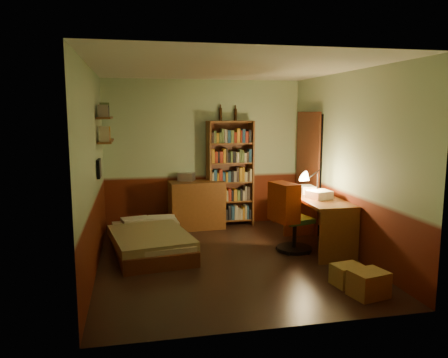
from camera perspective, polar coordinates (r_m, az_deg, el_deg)
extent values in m
cube|color=black|center=(6.17, 0.48, -10.58)|extent=(3.50, 4.00, 0.02)
cube|color=silver|center=(5.86, 0.52, 14.39)|extent=(3.50, 4.00, 0.02)
cube|color=#9FBA93|center=(7.84, -2.65, 3.35)|extent=(3.50, 0.02, 2.60)
cube|color=#9FBA93|center=(5.76, -16.86, 1.06)|extent=(0.02, 4.00, 2.60)
cube|color=#9FBA93|center=(6.48, 15.90, 1.90)|extent=(0.02, 4.00, 2.60)
cube|color=#9FBA93|center=(3.96, 6.74, -1.97)|extent=(3.50, 0.02, 2.60)
cube|color=black|center=(7.67, 11.04, 0.82)|extent=(0.06, 0.90, 2.00)
cube|color=#492011|center=(7.65, 10.80, 0.81)|extent=(0.02, 0.98, 2.08)
cube|color=olive|center=(6.56, -9.65, -6.96)|extent=(1.21, 1.94, 0.54)
cube|color=brown|center=(7.71, -3.59, -3.39)|extent=(0.97, 0.54, 0.84)
cube|color=#B2B2B7|center=(7.72, -4.93, 0.32)|extent=(0.33, 0.30, 0.14)
cube|color=brown|center=(7.81, 0.80, 0.69)|extent=(0.83, 0.35, 1.88)
cylinder|color=black|center=(7.81, -0.47, 8.45)|extent=(0.07, 0.07, 0.22)
cylinder|color=black|center=(7.86, 1.50, 8.40)|extent=(0.07, 0.07, 0.21)
cube|color=brown|center=(6.73, 12.15, -5.65)|extent=(0.61, 1.44, 0.77)
cube|color=silver|center=(6.56, 12.07, -2.04)|extent=(0.29, 0.34, 0.12)
cone|color=black|center=(6.70, 12.12, 0.07)|extent=(0.21, 0.21, 0.55)
cube|color=#2C5F2C|center=(6.52, 9.24, -5.46)|extent=(0.53, 0.49, 0.90)
cube|color=#9F330E|center=(6.12, 8.26, 0.61)|extent=(0.39, 0.53, 0.56)
cube|color=brown|center=(6.82, -15.18, 4.79)|extent=(0.20, 0.90, 0.03)
cube|color=brown|center=(6.81, -15.30, 7.73)|extent=(0.20, 0.90, 0.03)
cube|color=black|center=(6.36, -16.03, 1.32)|extent=(0.04, 0.32, 0.26)
cube|color=olive|center=(5.23, 18.36, -12.87)|extent=(0.44, 0.39, 0.29)
cube|color=olive|center=(5.49, 15.87, -11.96)|extent=(0.39, 0.34, 0.24)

